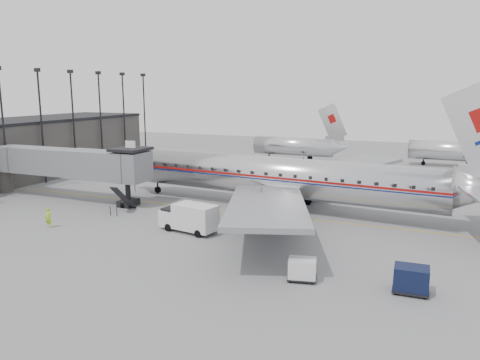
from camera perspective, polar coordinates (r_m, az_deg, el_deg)
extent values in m
plane|color=slate|center=(44.76, -6.45, -5.33)|extent=(160.00, 160.00, 0.00)
cube|color=#393734|center=(73.22, -26.37, 3.18)|extent=(12.00, 46.00, 8.00)
cube|color=gold|center=(48.69, 0.10, -3.90)|extent=(60.00, 0.15, 0.01)
cube|color=slate|center=(60.09, -23.45, 2.22)|extent=(12.00, 2.80, 3.00)
cube|color=slate|center=(53.99, -16.80, 1.77)|extent=(8.00, 3.00, 3.10)
cube|color=slate|center=(51.87, -13.10, 1.59)|extent=(3.20, 3.60, 3.20)
cube|color=black|center=(51.60, -13.19, 3.67)|extent=(3.40, 3.80, 0.30)
cube|color=white|center=(51.54, -13.22, 4.22)|extent=(1.20, 0.15, 0.80)
cylinder|color=black|center=(52.27, -13.48, -1.60)|extent=(0.56, 0.56, 2.80)
cube|color=black|center=(52.50, -13.43, -2.71)|extent=(1.60, 2.20, 0.70)
cylinder|color=black|center=(51.74, -14.08, -3.00)|extent=(0.30, 0.60, 0.60)
cylinder|color=black|center=(53.30, -12.80, -2.54)|extent=(0.30, 0.60, 0.60)
cylinder|color=#393734|center=(64.59, -26.64, -0.09)|extent=(1.60, 1.60, 2.80)
cube|color=black|center=(49.81, -14.02, -2.12)|extent=(0.90, 3.20, 2.90)
cylinder|color=black|center=(64.07, -26.84, 5.33)|extent=(0.24, 0.24, 15.00)
cylinder|color=black|center=(68.11, -23.01, 5.91)|extent=(0.24, 0.24, 15.00)
cube|color=black|center=(67.96, -23.50, 12.21)|extent=(0.90, 0.25, 0.50)
cylinder|color=black|center=(72.41, -19.62, 6.40)|extent=(0.24, 0.24, 15.00)
cube|color=black|center=(72.27, -20.01, 12.33)|extent=(0.90, 0.25, 0.50)
cylinder|color=black|center=(76.94, -16.61, 6.82)|extent=(0.24, 0.24, 15.00)
cube|color=black|center=(76.81, -16.92, 12.40)|extent=(0.90, 0.25, 0.50)
cylinder|color=black|center=(81.66, -13.93, 7.17)|extent=(0.24, 0.24, 15.00)
cube|color=black|center=(81.54, -14.18, 12.43)|extent=(0.90, 0.25, 0.50)
cylinder|color=black|center=(86.54, -11.55, 7.47)|extent=(0.24, 0.24, 15.00)
cube|color=black|center=(86.43, -11.75, 12.43)|extent=(0.90, 0.25, 0.50)
cylinder|color=silver|center=(83.30, 6.51, 4.10)|extent=(14.00, 3.20, 3.20)
cube|color=silver|center=(81.25, 11.22, 6.91)|extent=(5.17, 0.26, 6.52)
cylinder|color=black|center=(84.93, 3.56, 2.86)|extent=(0.24, 0.24, 1.00)
cylinder|color=silver|center=(84.04, 24.61, 3.23)|extent=(14.00, 3.20, 3.20)
cylinder|color=black|center=(84.28, 21.44, 2.05)|extent=(0.24, 0.24, 1.00)
cylinder|color=silver|center=(49.66, 4.64, 0.40)|extent=(34.43, 7.15, 4.22)
cone|color=silver|center=(59.47, -12.27, 1.95)|extent=(3.77, 4.50, 4.22)
cube|color=maroon|center=(49.60, 4.64, 0.72)|extent=(34.43, 7.20, 0.21)
cube|color=navy|center=(49.65, 4.64, 0.42)|extent=(34.43, 7.20, 0.11)
cube|color=gray|center=(58.14, 11.73, 1.42)|extent=(14.31, 18.99, 1.35)
cube|color=gray|center=(39.20, 3.32, -2.98)|extent=(11.88, 19.28, 1.35)
cylinder|color=gray|center=(55.20, 7.58, -0.45)|extent=(4.07, 2.72, 2.39)
cylinder|color=gray|center=(44.52, 2.27, -3.15)|extent=(4.07, 2.72, 2.39)
cylinder|color=black|center=(58.19, -10.01, -0.85)|extent=(0.23, 0.23, 1.48)
cylinder|color=black|center=(52.09, 8.18, -2.12)|extent=(0.30, 0.30, 1.60)
cylinder|color=black|center=(52.16, 8.18, -2.43)|extent=(1.17, 0.50, 1.14)
cylinder|color=black|center=(46.70, 5.73, -3.60)|extent=(0.30, 0.30, 1.60)
cylinder|color=black|center=(46.78, 5.72, -3.94)|extent=(1.17, 0.50, 1.14)
cube|color=silver|center=(41.61, -5.48, -4.52)|extent=(4.13, 2.76, 2.23)
cube|color=silver|center=(43.37, -8.23, -4.52)|extent=(2.03, 2.28, 1.48)
cube|color=black|center=(43.20, -8.25, -3.71)|extent=(1.57, 2.00, 0.64)
cylinder|color=black|center=(42.67, -8.72, -5.73)|extent=(0.72, 0.38, 0.68)
cylinder|color=black|center=(44.04, -7.07, -5.15)|extent=(0.72, 0.38, 0.68)
cylinder|color=black|center=(40.57, -5.11, -6.53)|extent=(0.72, 0.38, 0.68)
cylinder|color=black|center=(42.02, -3.50, -5.89)|extent=(0.72, 0.38, 0.68)
cube|color=black|center=(31.60, 20.15, -11.15)|extent=(2.13, 1.62, 1.46)
cube|color=black|center=(31.90, 20.06, -12.45)|extent=(2.23, 1.73, 0.12)
cylinder|color=black|center=(31.35, 18.47, -12.86)|extent=(0.32, 0.13, 0.31)
cylinder|color=black|center=(31.36, 21.58, -13.08)|extent=(0.32, 0.13, 0.31)
cylinder|color=black|center=(32.50, 18.58, -12.00)|extent=(0.32, 0.13, 0.31)
cylinder|color=black|center=(32.51, 21.58, -12.20)|extent=(0.32, 0.13, 0.31)
cube|color=silver|center=(31.88, 7.60, -10.59)|extent=(2.05, 1.71, 1.27)
cube|color=black|center=(32.14, 7.57, -11.72)|extent=(2.16, 1.82, 0.11)
cylinder|color=black|center=(31.69, 6.18, -12.11)|extent=(0.29, 0.16, 0.27)
cylinder|color=black|center=(31.63, 8.85, -12.22)|extent=(0.29, 0.16, 0.27)
cylinder|color=black|center=(32.69, 6.33, -11.37)|extent=(0.29, 0.16, 0.27)
cylinder|color=black|center=(32.63, 8.91, -11.48)|extent=(0.29, 0.16, 0.27)
imported|color=#9FD619|center=(46.53, -22.32, -4.28)|extent=(0.71, 0.50, 1.86)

